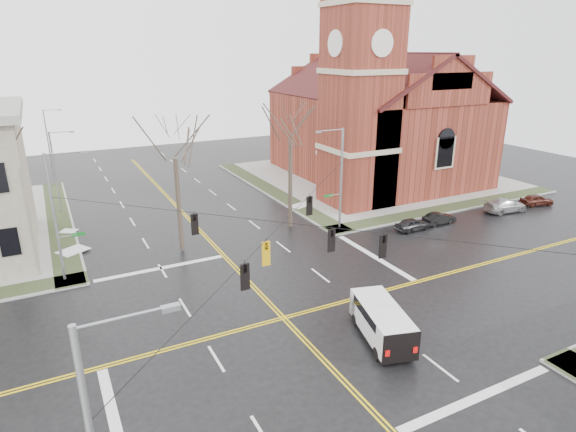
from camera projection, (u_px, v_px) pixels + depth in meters
name	position (u px, v px, depth m)	size (l,w,h in m)	color
ground	(283.00, 318.00, 29.28)	(120.00, 120.00, 0.00)	black
sidewalks	(283.00, 317.00, 29.25)	(80.00, 80.00, 0.17)	gray
road_markings	(283.00, 318.00, 29.28)	(100.00, 100.00, 0.01)	gold
church	(374.00, 111.00, 58.03)	(24.28, 27.48, 27.50)	maroon
signal_pole_ne	(340.00, 176.00, 42.21)	(2.75, 0.22, 9.00)	gray
signal_pole_nw	(57.00, 214.00, 32.43)	(2.75, 0.22, 9.00)	gray
span_wires	(283.00, 222.00, 27.24)	(23.02, 23.02, 0.03)	black
traffic_signals	(288.00, 239.00, 26.93)	(8.21, 8.26, 1.30)	black
streetlight_north_a	(56.00, 169.00, 46.74)	(2.30, 0.20, 8.00)	gray
streetlight_north_b	(49.00, 137.00, 63.54)	(2.30, 0.20, 8.00)	gray
cargo_van	(380.00, 319.00, 26.95)	(3.35, 5.57, 1.99)	white
parked_car_a	(412.00, 224.00, 43.27)	(1.36, 3.38, 1.15)	black
parked_car_b	(439.00, 218.00, 44.86)	(1.16, 3.33, 1.10)	black
parked_car_c	(505.00, 205.00, 48.23)	(1.88, 4.62, 1.34)	#99999B
parked_car_d	(537.00, 200.00, 50.26)	(1.41, 3.50, 1.19)	#441B13
tree_nw_near	(175.00, 152.00, 36.46)	(4.00, 4.00, 11.19)	#3D3127
tree_ne	(290.00, 135.00, 41.35)	(4.00, 4.00, 11.79)	#3D3127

